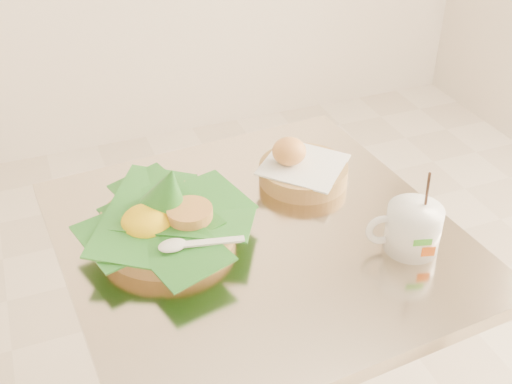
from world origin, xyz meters
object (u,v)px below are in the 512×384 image
object	(u,v)px
rice_basket	(166,218)
bread_basket	(301,168)
cafe_table	(259,318)
coffee_mug	(412,228)

from	to	relation	value
rice_basket	bread_basket	world-z (taller)	rice_basket
rice_basket	bread_basket	xyz separation A→B (m)	(0.31, 0.08, -0.01)
cafe_table	rice_basket	distance (m)	0.31
coffee_mug	bread_basket	bearing A→B (deg)	108.22
bread_basket	coffee_mug	distance (m)	0.29
rice_basket	coffee_mug	distance (m)	0.44
rice_basket	coffee_mug	bearing A→B (deg)	-25.52
rice_basket	bread_basket	distance (m)	0.32
rice_basket	coffee_mug	world-z (taller)	coffee_mug
rice_basket	bread_basket	bearing A→B (deg)	15.14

